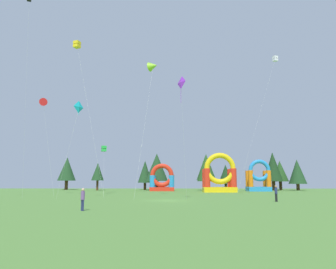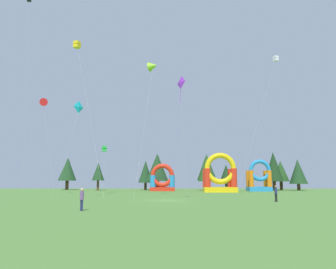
% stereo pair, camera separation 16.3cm
% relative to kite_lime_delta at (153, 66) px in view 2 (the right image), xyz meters
% --- Properties ---
extents(ground_plane, '(120.00, 120.00, 0.00)m').
position_rel_kite_lime_delta_xyz_m(ground_plane, '(2.10, -6.61, -18.35)').
color(ground_plane, '#548438').
extents(kite_lime_delta, '(2.86, 5.17, 19.09)m').
position_rel_kite_lime_delta_xyz_m(kite_lime_delta, '(0.00, 0.00, 0.00)').
color(kite_lime_delta, '#8CD826').
rests_on(kite_lime_delta, ground_plane).
extents(kite_green_box, '(1.12, 2.17, 8.63)m').
position_rel_kite_lime_delta_xyz_m(kite_green_box, '(-10.01, 15.44, -10.23)').
color(kite_green_box, green).
rests_on(kite_green_box, ground_plane).
extents(kite_cyan_diamond, '(2.77, 1.09, 12.35)m').
position_rel_kite_lime_delta_xyz_m(kite_cyan_diamond, '(-9.48, -2.76, -6.63)').
color(kite_cyan_diamond, '#19B7CC').
rests_on(kite_cyan_diamond, ground_plane).
extents(kite_white_box, '(9.92, 4.00, 28.07)m').
position_rel_kite_lime_delta_xyz_m(kite_white_box, '(24.15, 21.28, 9.10)').
color(kite_white_box, white).
rests_on(kite_white_box, ground_plane).
extents(kite_purple_diamond, '(1.24, 4.43, 14.20)m').
position_rel_kite_lime_delta_xyz_m(kite_purple_diamond, '(3.69, -7.39, -4.81)').
color(kite_purple_diamond, purple).
rests_on(kite_purple_diamond, ground_plane).
extents(kite_red_delta, '(2.92, 1.84, 15.42)m').
position_rel_kite_lime_delta_xyz_m(kite_red_delta, '(-18.09, 6.40, -3.62)').
color(kite_red_delta, red).
rests_on(kite_red_delta, ground_plane).
extents(kite_yellow_box, '(5.35, 2.40, 21.74)m').
position_rel_kite_lime_delta_xyz_m(kite_yellow_box, '(-10.72, -0.88, 2.87)').
color(kite_yellow_box, yellow).
rests_on(kite_yellow_box, ground_plane).
extents(person_midfield, '(0.40, 0.40, 1.67)m').
position_rel_kite_lime_delta_xyz_m(person_midfield, '(-3.95, -19.70, -17.35)').
color(person_midfield, navy).
rests_on(person_midfield, ground_plane).
extents(person_near_camera, '(0.41, 0.41, 1.73)m').
position_rel_kite_lime_delta_xyz_m(person_near_camera, '(13.90, -8.62, -17.32)').
color(person_near_camera, black).
rests_on(person_near_camera, ground_plane).
extents(inflatable_red_slide, '(5.39, 4.37, 6.00)m').
position_rel_kite_lime_delta_xyz_m(inflatable_red_slide, '(0.31, 28.68, -16.22)').
color(inflatable_red_slide, red).
rests_on(inflatable_red_slide, ground_plane).
extents(inflatable_orange_dome, '(4.85, 3.69, 6.77)m').
position_rel_kite_lime_delta_xyz_m(inflatable_orange_dome, '(21.21, 26.89, -15.79)').
color(inflatable_orange_dome, '#268CD8').
rests_on(inflatable_orange_dome, ground_plane).
extents(inflatable_yellow_castle, '(6.40, 4.54, 7.69)m').
position_rel_kite_lime_delta_xyz_m(inflatable_yellow_castle, '(11.94, 20.80, -15.52)').
color(inflatable_yellow_castle, yellow).
rests_on(inflatable_yellow_castle, ground_plane).
extents(tree_row_0, '(4.52, 4.52, 8.13)m').
position_rel_kite_lime_delta_xyz_m(tree_row_0, '(-24.16, 38.26, -13.19)').
color(tree_row_0, '#4C331E').
rests_on(tree_row_0, ground_plane).
extents(tree_row_1, '(2.96, 2.96, 6.54)m').
position_rel_kite_lime_delta_xyz_m(tree_row_1, '(-15.31, 33.89, -13.98)').
color(tree_row_1, '#4C331E').
rests_on(tree_row_1, ground_plane).
extents(tree_row_2, '(3.58, 3.58, 7.27)m').
position_rel_kite_lime_delta_xyz_m(tree_row_2, '(-4.29, 37.71, -13.87)').
color(tree_row_2, '#4C331E').
rests_on(tree_row_2, ground_plane).
extents(tree_row_3, '(5.38, 5.38, 8.76)m').
position_rel_kite_lime_delta_xyz_m(tree_row_3, '(-1.16, 34.07, -12.91)').
color(tree_row_3, '#4C331E').
rests_on(tree_row_3, ground_plane).
extents(tree_row_4, '(2.91, 2.91, 7.00)m').
position_rel_kite_lime_delta_xyz_m(tree_row_4, '(9.93, 33.51, -13.83)').
color(tree_row_4, '#4C331E').
rests_on(tree_row_4, ground_plane).
extents(tree_row_5, '(4.70, 4.70, 8.68)m').
position_rel_kite_lime_delta_xyz_m(tree_row_5, '(10.71, 34.71, -12.86)').
color(tree_row_5, '#4C331E').
rests_on(tree_row_5, ground_plane).
extents(tree_row_6, '(3.49, 3.49, 6.11)m').
position_rel_kite_lime_delta_xyz_m(tree_row_6, '(15.39, 34.98, -14.56)').
color(tree_row_6, '#4C331E').
rests_on(tree_row_6, ground_plane).
extents(tree_row_7, '(4.37, 4.37, 9.04)m').
position_rel_kite_lime_delta_xyz_m(tree_row_7, '(26.49, 33.97, -12.79)').
color(tree_row_7, '#4C331E').
rests_on(tree_row_7, ground_plane).
extents(tree_row_8, '(4.08, 4.08, 7.19)m').
position_rel_kite_lime_delta_xyz_m(tree_row_8, '(29.31, 37.65, -13.76)').
color(tree_row_8, '#4C331E').
rests_on(tree_row_8, ground_plane).
extents(tree_row_9, '(4.17, 4.17, 7.31)m').
position_rel_kite_lime_delta_xyz_m(tree_row_9, '(32.27, 34.15, -13.96)').
color(tree_row_9, '#4C331E').
rests_on(tree_row_9, ground_plane).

